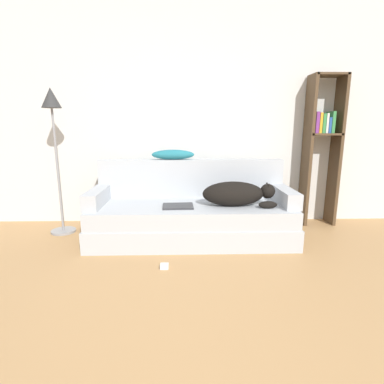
% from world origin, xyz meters
% --- Properties ---
extents(wall_back, '(6.95, 0.06, 2.70)m').
position_xyz_m(wall_back, '(0.00, 2.80, 1.35)').
color(wall_back, silver).
rests_on(wall_back, ground_plane).
extents(couch, '(2.10, 0.80, 0.39)m').
position_xyz_m(couch, '(-0.03, 2.09, 0.19)').
color(couch, '#B2B7BC').
rests_on(couch, ground_plane).
extents(couch_backrest, '(2.06, 0.15, 0.43)m').
position_xyz_m(couch_backrest, '(-0.03, 2.42, 0.61)').
color(couch_backrest, '#B2B7BC').
rests_on(couch_backrest, couch).
extents(couch_arm_left, '(0.15, 0.61, 0.16)m').
position_xyz_m(couch_arm_left, '(-1.01, 2.09, 0.47)').
color(couch_arm_left, '#B2B7BC').
rests_on(couch_arm_left, couch).
extents(couch_arm_right, '(0.15, 0.61, 0.16)m').
position_xyz_m(couch_arm_right, '(0.94, 2.09, 0.47)').
color(couch_arm_right, '#B2B7BC').
rests_on(couch_arm_right, couch).
extents(dog, '(0.74, 0.27, 0.25)m').
position_xyz_m(dog, '(0.42, 2.01, 0.52)').
color(dog, black).
rests_on(dog, couch).
extents(laptop, '(0.31, 0.24, 0.02)m').
position_xyz_m(laptop, '(-0.17, 1.98, 0.40)').
color(laptop, '#2D2D30').
rests_on(laptop, couch).
extents(throw_pillow, '(0.48, 0.15, 0.11)m').
position_xyz_m(throw_pillow, '(-0.24, 2.42, 0.88)').
color(throw_pillow, teal).
rests_on(throw_pillow, couch_backrest).
extents(bookshelf, '(0.39, 0.26, 1.77)m').
position_xyz_m(bookshelf, '(1.53, 2.62, 1.00)').
color(bookshelf, '#4C3823').
rests_on(bookshelf, ground_plane).
extents(floor_lamp, '(0.27, 0.27, 1.58)m').
position_xyz_m(floor_lamp, '(-1.50, 2.36, 1.18)').
color(floor_lamp, gray).
rests_on(floor_lamp, ground_plane).
extents(power_adapter, '(0.07, 0.07, 0.03)m').
position_xyz_m(power_adapter, '(-0.28, 1.43, 0.02)').
color(power_adapter, silver).
rests_on(power_adapter, ground_plane).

